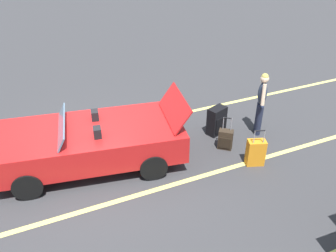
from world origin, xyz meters
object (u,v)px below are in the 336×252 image
(convertible_car, at_px, (80,144))
(traveler_person, at_px, (261,100))
(suitcase_large_black, at_px, (217,121))
(suitcase_medium_bright, at_px, (256,152))
(suitcase_small_carryon, at_px, (225,139))

(convertible_car, relative_size, traveler_person, 2.69)
(traveler_person, bearing_deg, convertible_car, 26.23)
(suitcase_large_black, relative_size, suitcase_medium_bright, 0.78)
(convertible_car, relative_size, suitcase_small_carryon, 5.36)
(convertible_car, relative_size, suitcase_large_black, 6.00)
(suitcase_medium_bright, bearing_deg, suitcase_large_black, 24.64)
(traveler_person, bearing_deg, suitcase_large_black, 10.48)
(suitcase_large_black, height_order, suitcase_small_carryon, suitcase_small_carryon)
(convertible_car, height_order, suitcase_medium_bright, convertible_car)
(suitcase_large_black, bearing_deg, convertible_car, -110.03)
(suitcase_small_carryon, xyz_separation_m, traveler_person, (-1.15, -0.29, 0.68))
(suitcase_medium_bright, height_order, suitcase_small_carryon, suitcase_medium_bright)
(suitcase_small_carryon, bearing_deg, suitcase_large_black, -152.68)
(suitcase_large_black, height_order, suitcase_medium_bright, suitcase_medium_bright)
(suitcase_medium_bright, bearing_deg, convertible_car, 86.35)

